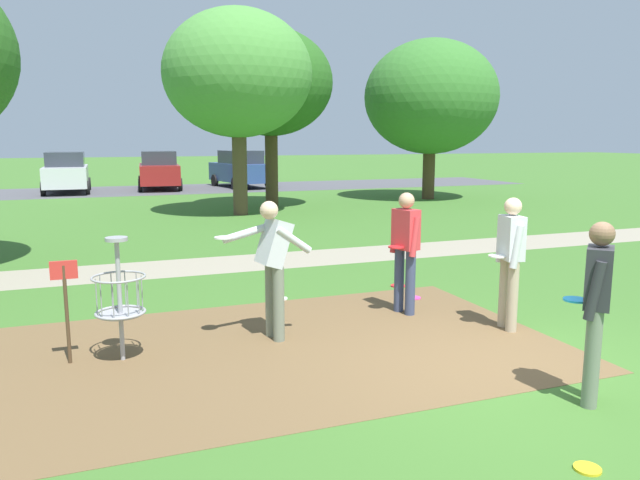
% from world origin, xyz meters
% --- Properties ---
extents(ground_plane, '(160.00, 160.00, 0.00)m').
position_xyz_m(ground_plane, '(0.00, 0.00, 0.00)').
color(ground_plane, '#3D6B28').
extents(dirt_tee_pad, '(6.48, 4.05, 0.01)m').
position_xyz_m(dirt_tee_pad, '(-2.05, 1.55, 0.00)').
color(dirt_tee_pad, brown).
rests_on(dirt_tee_pad, ground).
extents(disc_golf_basket, '(0.98, 0.58, 1.39)m').
position_xyz_m(disc_golf_basket, '(-3.90, 1.84, 0.75)').
color(disc_golf_basket, '#9E9EA3').
rests_on(disc_golf_basket, ground).
extents(player_foreground_watching, '(0.45, 0.45, 1.71)m').
position_xyz_m(player_foreground_watching, '(0.20, -0.85, 0.97)').
color(player_foreground_watching, slate).
rests_on(player_foreground_watching, ground).
extents(player_throwing, '(0.43, 0.49, 1.71)m').
position_xyz_m(player_throwing, '(0.89, 1.25, 0.97)').
color(player_throwing, tan).
rests_on(player_throwing, ground).
extents(player_waiting_left, '(1.15, 0.42, 1.71)m').
position_xyz_m(player_waiting_left, '(-2.05, 1.94, 0.99)').
color(player_waiting_left, slate).
rests_on(player_waiting_left, ground).
extents(player_waiting_right, '(0.44, 0.50, 1.71)m').
position_xyz_m(player_waiting_right, '(-0.02, 2.36, 0.97)').
color(player_waiting_right, '#384260').
rests_on(player_waiting_right, ground).
extents(frisbee_near_basket, '(0.25, 0.25, 0.02)m').
position_xyz_m(frisbee_near_basket, '(-1.46, 3.68, 0.01)').
color(frisbee_near_basket, white).
rests_on(frisbee_near_basket, ground).
extents(frisbee_by_tee, '(0.24, 0.24, 0.02)m').
position_xyz_m(frisbee_by_tee, '(0.50, 3.01, 0.01)').
color(frisbee_by_tee, '#E53D99').
rests_on(frisbee_by_tee, ground).
extents(frisbee_mid_grass, '(0.25, 0.25, 0.02)m').
position_xyz_m(frisbee_mid_grass, '(0.64, 3.78, 0.01)').
color(frisbee_mid_grass, red).
rests_on(frisbee_mid_grass, ground).
extents(frisbee_far_left, '(0.21, 0.21, 0.02)m').
position_xyz_m(frisbee_far_left, '(-1.38, 4.14, 0.01)').
color(frisbee_far_left, red).
rests_on(frisbee_far_left, ground).
extents(frisbee_far_right, '(0.20, 0.20, 0.02)m').
position_xyz_m(frisbee_far_right, '(-0.70, -1.77, 0.01)').
color(frisbee_far_right, gold).
rests_on(frisbee_far_right, ground).
extents(tree_near_left, '(5.29, 5.29, 6.32)m').
position_xyz_m(tree_near_left, '(8.74, 16.53, 4.06)').
color(tree_near_left, '#4C3823').
rests_on(tree_near_left, ground).
extents(tree_near_right, '(4.66, 4.66, 6.43)m').
position_xyz_m(tree_near_right, '(0.39, 14.15, 4.42)').
color(tree_near_right, brown).
rests_on(tree_near_right, ground).
extents(tree_mid_center, '(4.34, 4.34, 6.21)m').
position_xyz_m(tree_mid_center, '(1.93, 15.86, 4.34)').
color(tree_mid_center, '#4C3823').
rests_on(tree_mid_center, ground).
extents(parking_lot_strip, '(36.00, 6.00, 0.01)m').
position_xyz_m(parking_lot_strip, '(0.00, 24.98, 0.00)').
color(parking_lot_strip, '#4C4C51').
rests_on(parking_lot_strip, ground).
extents(parked_car_leftmost, '(2.03, 4.23, 1.84)m').
position_xyz_m(parked_car_leftmost, '(-5.17, 24.81, 0.92)').
color(parked_car_leftmost, silver).
rests_on(parked_car_leftmost, ground).
extents(parked_car_center_left, '(2.21, 4.32, 1.84)m').
position_xyz_m(parked_car_center_left, '(-1.02, 25.28, 0.92)').
color(parked_car_center_left, maroon).
rests_on(parked_car_center_left, ground).
extents(parked_car_center_right, '(2.57, 4.47, 1.84)m').
position_xyz_m(parked_car_center_right, '(2.98, 25.13, 0.92)').
color(parked_car_center_right, '#2D4784').
rests_on(parked_car_center_right, ground).
extents(gravel_path, '(40.00, 1.62, 0.00)m').
position_xyz_m(gravel_path, '(0.00, 6.58, 0.00)').
color(gravel_path, gray).
rests_on(gravel_path, ground).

